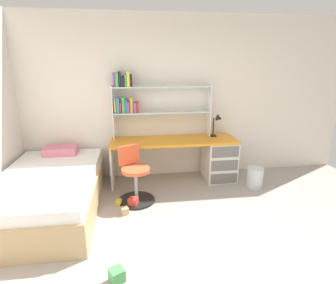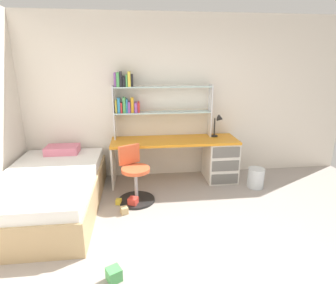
# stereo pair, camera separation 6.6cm
# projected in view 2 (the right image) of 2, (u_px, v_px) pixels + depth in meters

# --- Properties ---
(ground_plane) EXTENTS (6.05, 6.06, 0.02)m
(ground_plane) POSITION_uv_depth(u_px,v_px,m) (216.00, 279.00, 2.52)
(ground_plane) COLOR #9E938C
(room_shell) EXTENTS (6.05, 6.06, 2.69)m
(room_shell) POSITION_uv_depth(u_px,v_px,m) (87.00, 114.00, 3.22)
(room_shell) COLOR silver
(room_shell) RESTS_ON ground_plane
(desk) EXTENTS (2.05, 0.61, 0.72)m
(desk) POSITION_uv_depth(u_px,v_px,m) (207.00, 156.00, 4.55)
(desk) COLOR orange
(desk) RESTS_ON ground_plane
(bookshelf_hutch) EXTENTS (1.60, 0.22, 1.07)m
(bookshelf_hutch) POSITION_uv_depth(u_px,v_px,m) (146.00, 99.00, 4.35)
(bookshelf_hutch) COLOR silver
(bookshelf_hutch) RESTS_ON desk
(desk_lamp) EXTENTS (0.20, 0.17, 0.38)m
(desk_lamp) POSITION_uv_depth(u_px,v_px,m) (219.00, 122.00, 4.50)
(desk_lamp) COLOR black
(desk_lamp) RESTS_ON desk
(swivel_chair) EXTENTS (0.52, 0.52, 0.80)m
(swivel_chair) POSITION_uv_depth(u_px,v_px,m) (135.00, 180.00, 3.86)
(swivel_chair) COLOR black
(swivel_chair) RESTS_ON ground_plane
(bed_platform) EXTENTS (1.25, 2.10, 0.66)m
(bed_platform) POSITION_uv_depth(u_px,v_px,m) (50.00, 191.00, 3.64)
(bed_platform) COLOR tan
(bed_platform) RESTS_ON ground_plane
(waste_bin) EXTENTS (0.26, 0.26, 0.32)m
(waste_bin) POSITION_uv_depth(u_px,v_px,m) (256.00, 178.00, 4.32)
(waste_bin) COLOR silver
(waste_bin) RESTS_ON ground_plane
(toy_block_natural_0) EXTENTS (0.12, 0.12, 0.09)m
(toy_block_natural_0) POSITION_uv_depth(u_px,v_px,m) (124.00, 210.00, 3.59)
(toy_block_natural_0) COLOR tan
(toy_block_natural_0) RESTS_ON ground_plane
(toy_block_green_1) EXTENTS (0.17, 0.17, 0.12)m
(toy_block_green_1) POSITION_uv_depth(u_px,v_px,m) (114.00, 274.00, 2.48)
(toy_block_green_1) COLOR #479E51
(toy_block_green_1) RESTS_ON ground_plane
(toy_block_yellow_3) EXTENTS (0.09, 0.09, 0.08)m
(toy_block_yellow_3) POSITION_uv_depth(u_px,v_px,m) (119.00, 202.00, 3.83)
(toy_block_yellow_3) COLOR gold
(toy_block_yellow_3) RESTS_ON ground_plane
(toy_block_red_4) EXTENTS (0.16, 0.16, 0.12)m
(toy_block_red_4) POSITION_uv_depth(u_px,v_px,m) (133.00, 202.00, 3.78)
(toy_block_red_4) COLOR red
(toy_block_red_4) RESTS_ON ground_plane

